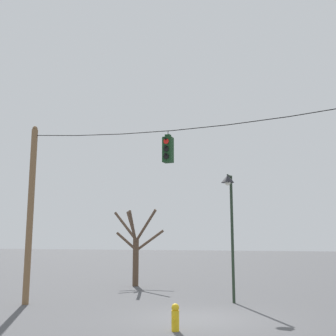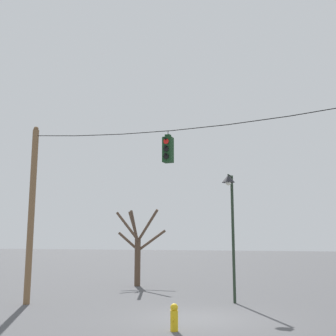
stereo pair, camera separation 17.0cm
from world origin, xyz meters
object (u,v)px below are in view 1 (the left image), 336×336
Objects in this scene: street_lamp at (230,203)px; fire_hydrant at (175,317)px; bare_tree at (136,247)px; utility_pole_left at (30,212)px; traffic_light_over_intersection at (168,149)px.

street_lamp is 6.77m from fire_hydrant.
fire_hydrant is at bearing -93.08° from street_lamp.
street_lamp is at bearing -35.46° from bare_tree.
utility_pole_left is 8.31m from street_lamp.
traffic_light_over_intersection is (6.15, -0.01, 2.18)m from utility_pole_left.
fire_hydrant is (6.34, -10.40, -1.81)m from bare_tree.
bare_tree is (1.04, 7.86, -1.49)m from utility_pole_left.
traffic_light_over_intersection is 1.60× the size of fire_hydrant.
fire_hydrant is at bearing -58.65° from bare_tree.
street_lamp reaches higher than fire_hydrant.
utility_pole_left is 8.47m from fire_hydrant.
utility_pole_left is at bearing -157.82° from street_lamp.
street_lamp is (7.69, 3.13, 0.39)m from utility_pole_left.
traffic_light_over_intersection reaches higher than street_lamp.
traffic_light_over_intersection is 6.15m from fire_hydrant.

